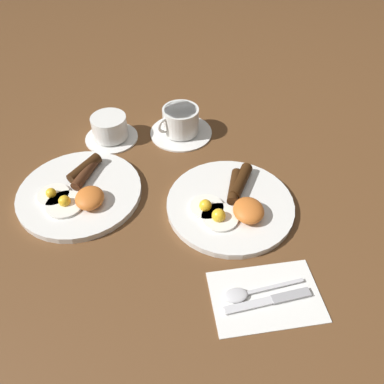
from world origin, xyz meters
TOP-DOWN VIEW (x-y plane):
  - ground_plane at (0.00, 0.00)m, footprint 3.00×3.00m
  - breakfast_plate_near at (-0.00, -0.00)m, footprint 0.28×0.28m
  - breakfast_plate_far at (0.07, 0.33)m, footprint 0.28×0.28m
  - teacup_near at (0.28, 0.09)m, footprint 0.17×0.17m
  - teacup_far at (0.28, 0.27)m, footprint 0.14×0.14m
  - napkin at (-0.22, -0.03)m, footprint 0.14×0.20m
  - knife at (-0.24, -0.04)m, footprint 0.04×0.16m
  - spoon at (-0.22, 0.01)m, footprint 0.04×0.15m

SIDE VIEW (x-z plane):
  - ground_plane at x=0.00m, z-range 0.00..0.00m
  - napkin at x=-0.22m, z-range 0.00..0.01m
  - knife at x=-0.24m, z-range 0.00..0.01m
  - spoon at x=-0.22m, z-range 0.00..0.01m
  - breakfast_plate_far at x=0.07m, z-range -0.01..0.04m
  - breakfast_plate_near at x=0.00m, z-range -0.01..0.04m
  - teacup_far at x=0.28m, z-range 0.00..0.06m
  - teacup_near at x=0.28m, z-range -0.01..0.07m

